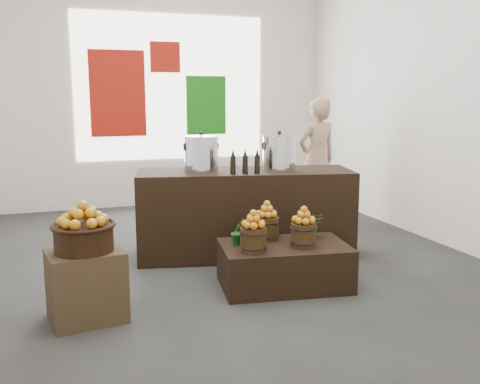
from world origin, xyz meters
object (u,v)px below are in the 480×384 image
object	(u,v)px
display_table	(284,265)
stock_pot_center	(279,154)
crate	(86,285)
counter	(245,213)
wicker_basket	(84,238)
shopper	(316,160)
stock_pot_left	(201,155)

from	to	relation	value
display_table	stock_pot_center	world-z (taller)	stock_pot_center
crate	stock_pot_center	distance (m)	2.74
counter	stock_pot_center	distance (m)	0.80
wicker_basket	stock_pot_center	xyz separation A→B (m)	(2.27, 1.23, 0.49)
counter	shopper	xyz separation A→B (m)	(1.61, 1.35, 0.42)
counter	display_table	bearing A→B (deg)	-76.97
crate	shopper	world-z (taller)	shopper
counter	stock_pot_center	world-z (taller)	stock_pot_center
display_table	counter	xyz separation A→B (m)	(-0.01, 1.12, 0.29)
wicker_basket	shopper	distance (m)	4.40
wicker_basket	stock_pot_left	xyz separation A→B (m)	(1.39, 1.42, 0.49)
stock_pot_left	stock_pot_center	size ratio (longest dim) A/B	1.00
display_table	counter	distance (m)	1.16
wicker_basket	shopper	world-z (taller)	shopper
stock_pot_left	stock_pot_center	xyz separation A→B (m)	(0.88, -0.19, 0.00)
crate	display_table	world-z (taller)	crate
wicker_basket	crate	bearing A→B (deg)	0.00
crate	counter	bearing A→B (deg)	34.89
crate	counter	distance (m)	2.31
wicker_basket	display_table	bearing A→B (deg)	5.87
counter	shopper	bearing A→B (deg)	52.33
crate	wicker_basket	world-z (taller)	wicker_basket
stock_pot_left	counter	bearing A→B (deg)	-12.34
stock_pot_left	stock_pot_center	world-z (taller)	same
crate	stock_pot_center	size ratio (longest dim) A/B	1.57
stock_pot_left	shopper	bearing A→B (deg)	30.51
counter	shopper	size ratio (longest dim) A/B	1.34
display_table	stock_pot_center	distance (m)	1.48
crate	stock_pot_center	bearing A→B (deg)	28.45
wicker_basket	stock_pot_left	distance (m)	2.05
display_table	stock_pot_center	bearing A→B (deg)	78.33
crate	counter	size ratio (longest dim) A/B	0.24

